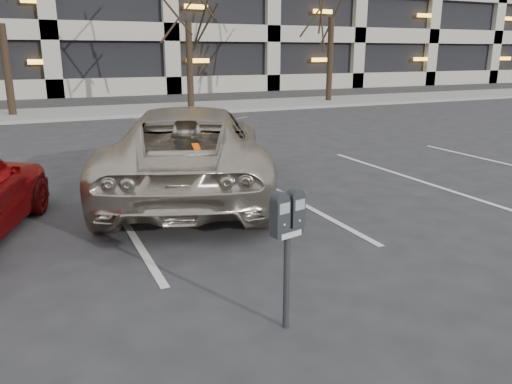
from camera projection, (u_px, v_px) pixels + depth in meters
ground at (272, 256)px, 6.04m from camera, size 140.00×140.00×0.00m
sidewalk at (96, 112)px, 20.03m from camera, size 80.00×4.00×0.12m
stall_lines at (121, 216)px, 7.49m from camera, size 16.90×5.20×0.00m
parking_meter at (287, 226)px, 4.23m from camera, size 0.34×0.19×1.25m
suv_silver at (189, 150)px, 8.59m from camera, size 4.23×5.98×1.52m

